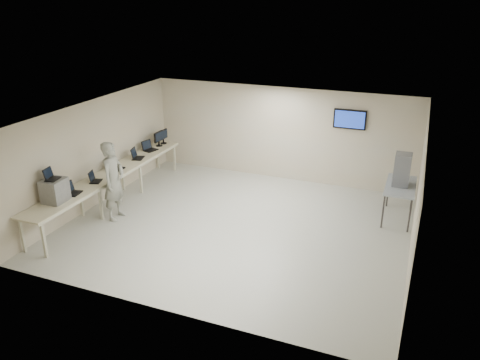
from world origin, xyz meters
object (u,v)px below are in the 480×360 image
at_px(soldier, 114,181).
at_px(side_table, 400,188).
at_px(equipment_box, 55,190).
at_px(workbench, 111,175).

bearing_deg(soldier, side_table, -72.87).
xyz_separation_m(equipment_box, side_table, (7.25, 3.87, -0.33)).
bearing_deg(equipment_box, soldier, 60.05).
distance_m(workbench, equipment_box, 2.00).
xyz_separation_m(equipment_box, soldier, (0.64, 1.30, -0.16)).
bearing_deg(equipment_box, workbench, 84.61).
height_order(equipment_box, soldier, soldier).
height_order(equipment_box, side_table, equipment_box).
distance_m(equipment_box, side_table, 8.22).
distance_m(workbench, side_table, 7.43).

